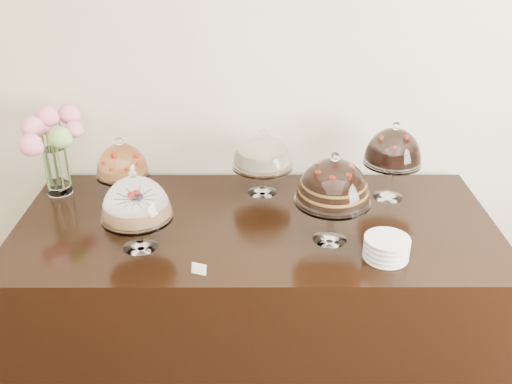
{
  "coord_description": "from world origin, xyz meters",
  "views": [
    {
      "loc": [
        -0.01,
        0.18,
        2.23
      ],
      "look_at": [
        -0.0,
        2.4,
        1.08
      ],
      "focal_mm": 40.0,
      "sensor_mm": 36.0,
      "label": 1
    }
  ],
  "objects_px": {
    "cake_stand_sugar_sponge": "(136,202)",
    "cake_stand_cheesecake": "(262,154)",
    "cake_stand_dark_choco": "(393,150)",
    "display_counter": "(256,299)",
    "cake_stand_fruit_tart": "(122,163)",
    "plate_stack": "(386,248)",
    "flower_vase": "(51,141)",
    "cake_stand_choco_layer": "(333,185)"
  },
  "relations": [
    {
      "from": "cake_stand_fruit_tart",
      "to": "flower_vase",
      "type": "distance_m",
      "value": 0.36
    },
    {
      "from": "cake_stand_cheesecake",
      "to": "flower_vase",
      "type": "xyz_separation_m",
      "value": [
        -1.02,
        -0.01,
        0.08
      ]
    },
    {
      "from": "display_counter",
      "to": "cake_stand_cheesecake",
      "type": "bearing_deg",
      "value": 83.72
    },
    {
      "from": "cake_stand_dark_choco",
      "to": "flower_vase",
      "type": "relative_size",
      "value": 0.9
    },
    {
      "from": "display_counter",
      "to": "cake_stand_sugar_sponge",
      "type": "height_order",
      "value": "cake_stand_sugar_sponge"
    },
    {
      "from": "cake_stand_sugar_sponge",
      "to": "plate_stack",
      "type": "relative_size",
      "value": 1.97
    },
    {
      "from": "cake_stand_cheesecake",
      "to": "plate_stack",
      "type": "distance_m",
      "value": 0.8
    },
    {
      "from": "cake_stand_fruit_tart",
      "to": "flower_vase",
      "type": "relative_size",
      "value": 0.75
    },
    {
      "from": "plate_stack",
      "to": "display_counter",
      "type": "bearing_deg",
      "value": 150.76
    },
    {
      "from": "cake_stand_dark_choco",
      "to": "flower_vase",
      "type": "height_order",
      "value": "flower_vase"
    },
    {
      "from": "cake_stand_sugar_sponge",
      "to": "cake_stand_dark_choco",
      "type": "relative_size",
      "value": 0.91
    },
    {
      "from": "cake_stand_sugar_sponge",
      "to": "cake_stand_dark_choco",
      "type": "xyz_separation_m",
      "value": [
        1.16,
        0.46,
        0.04
      ]
    },
    {
      "from": "cake_stand_sugar_sponge",
      "to": "display_counter",
      "type": "bearing_deg",
      "value": 22.84
    },
    {
      "from": "flower_vase",
      "to": "plate_stack",
      "type": "height_order",
      "value": "flower_vase"
    },
    {
      "from": "cake_stand_dark_choco",
      "to": "cake_stand_sugar_sponge",
      "type": "bearing_deg",
      "value": -158.5
    },
    {
      "from": "cake_stand_dark_choco",
      "to": "cake_stand_fruit_tart",
      "type": "xyz_separation_m",
      "value": [
        -1.31,
        -0.03,
        -0.06
      ]
    },
    {
      "from": "display_counter",
      "to": "cake_stand_dark_choco",
      "type": "distance_m",
      "value": 1.0
    },
    {
      "from": "display_counter",
      "to": "plate_stack",
      "type": "distance_m",
      "value": 0.79
    },
    {
      "from": "cake_stand_sugar_sponge",
      "to": "plate_stack",
      "type": "bearing_deg",
      "value": -5.05
    },
    {
      "from": "cake_stand_sugar_sponge",
      "to": "flower_vase",
      "type": "height_order",
      "value": "flower_vase"
    },
    {
      "from": "cake_stand_cheesecake",
      "to": "plate_stack",
      "type": "height_order",
      "value": "cake_stand_cheesecake"
    },
    {
      "from": "display_counter",
      "to": "flower_vase",
      "type": "distance_m",
      "value": 1.27
    },
    {
      "from": "cake_stand_dark_choco",
      "to": "display_counter",
      "type": "bearing_deg",
      "value": -159.52
    },
    {
      "from": "cake_stand_choco_layer",
      "to": "cake_stand_fruit_tart",
      "type": "relative_size",
      "value": 1.25
    },
    {
      "from": "flower_vase",
      "to": "plate_stack",
      "type": "distance_m",
      "value": 1.65
    },
    {
      "from": "cake_stand_sugar_sponge",
      "to": "flower_vase",
      "type": "bearing_deg",
      "value": 134.77
    },
    {
      "from": "cake_stand_cheesecake",
      "to": "flower_vase",
      "type": "distance_m",
      "value": 1.03
    },
    {
      "from": "cake_stand_fruit_tart",
      "to": "cake_stand_choco_layer",
      "type": "bearing_deg",
      "value": -21.0
    },
    {
      "from": "cake_stand_sugar_sponge",
      "to": "cake_stand_cheesecake",
      "type": "height_order",
      "value": "cake_stand_sugar_sponge"
    },
    {
      "from": "cake_stand_choco_layer",
      "to": "flower_vase",
      "type": "relative_size",
      "value": 0.94
    },
    {
      "from": "cake_stand_sugar_sponge",
      "to": "flower_vase",
      "type": "xyz_separation_m",
      "value": [
        -0.49,
        0.5,
        0.07
      ]
    },
    {
      "from": "cake_stand_choco_layer",
      "to": "cake_stand_cheesecake",
      "type": "height_order",
      "value": "cake_stand_choco_layer"
    },
    {
      "from": "cake_stand_sugar_sponge",
      "to": "cake_stand_cheesecake",
      "type": "relative_size",
      "value": 1.06
    },
    {
      "from": "display_counter",
      "to": "cake_stand_cheesecake",
      "type": "distance_m",
      "value": 0.72
    },
    {
      "from": "display_counter",
      "to": "flower_vase",
      "type": "height_order",
      "value": "flower_vase"
    },
    {
      "from": "display_counter",
      "to": "plate_stack",
      "type": "height_order",
      "value": "plate_stack"
    },
    {
      "from": "display_counter",
      "to": "cake_stand_choco_layer",
      "type": "distance_m",
      "value": 0.8
    },
    {
      "from": "cake_stand_dark_choco",
      "to": "flower_vase",
      "type": "distance_m",
      "value": 1.65
    },
    {
      "from": "display_counter",
      "to": "plate_stack",
      "type": "bearing_deg",
      "value": -29.24
    },
    {
      "from": "cake_stand_dark_choco",
      "to": "cake_stand_fruit_tart",
      "type": "bearing_deg",
      "value": -178.75
    },
    {
      "from": "cake_stand_dark_choco",
      "to": "flower_vase",
      "type": "xyz_separation_m",
      "value": [
        -1.65,
        0.04,
        0.03
      ]
    },
    {
      "from": "display_counter",
      "to": "plate_stack",
      "type": "relative_size",
      "value": 12.08
    }
  ]
}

